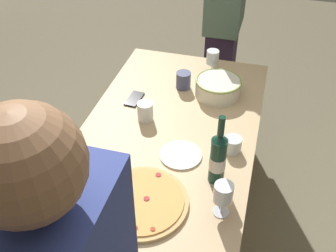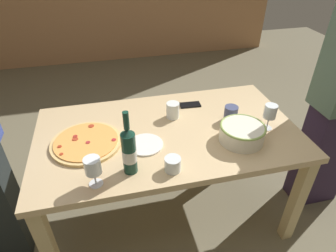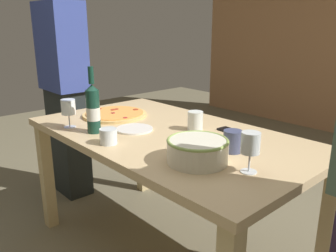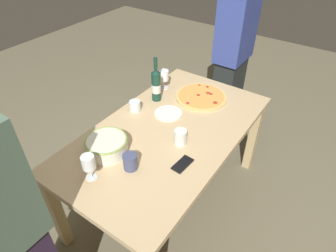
{
  "view_description": "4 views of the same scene",
  "coord_description": "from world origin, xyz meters",
  "px_view_note": "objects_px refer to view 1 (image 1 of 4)",
  "views": [
    {
      "loc": [
        -1.52,
        -0.42,
        2.08
      ],
      "look_at": [
        0.0,
        0.0,
        0.79
      ],
      "focal_mm": 42.75,
      "sensor_mm": 36.0,
      "label": 1
    },
    {
      "loc": [
        -0.33,
        -1.4,
        1.79
      ],
      "look_at": [
        0.0,
        0.0,
        0.79
      ],
      "focal_mm": 30.89,
      "sensor_mm": 36.0,
      "label": 2
    },
    {
      "loc": [
        1.33,
        -1.2,
        1.32
      ],
      "look_at": [
        0.0,
        0.0,
        0.79
      ],
      "focal_mm": 37.11,
      "sensor_mm": 36.0,
      "label": 3
    },
    {
      "loc": [
        1.28,
        0.89,
        2.02
      ],
      "look_at": [
        0.0,
        0.0,
        0.79
      ],
      "focal_mm": 31.03,
      "sensor_mm": 36.0,
      "label": 4
    }
  ],
  "objects_px": {
    "person_host": "(224,23)",
    "serving_bowl": "(218,87)",
    "cup_amber": "(233,145)",
    "cup_spare": "(183,80)",
    "dining_table": "(168,145)",
    "wine_glass_near_pizza": "(223,194)",
    "cell_phone": "(134,99)",
    "pizza": "(141,202)",
    "wine_bottle": "(218,158)",
    "wine_glass_by_bottle": "(213,58)",
    "cup_ceramic": "(145,111)",
    "side_plate": "(181,155)"
  },
  "relations": [
    {
      "from": "person_host",
      "to": "serving_bowl",
      "type": "bearing_deg",
      "value": 11.83
    },
    {
      "from": "cup_amber",
      "to": "cup_spare",
      "type": "bearing_deg",
      "value": 37.3
    },
    {
      "from": "dining_table",
      "to": "wine_glass_near_pizza",
      "type": "bearing_deg",
      "value": -141.8
    },
    {
      "from": "cup_amber",
      "to": "cell_phone",
      "type": "xyz_separation_m",
      "value": [
        0.28,
        0.6,
        -0.03
      ]
    },
    {
      "from": "dining_table",
      "to": "person_host",
      "type": "bearing_deg",
      "value": -4.93
    },
    {
      "from": "pizza",
      "to": "wine_glass_near_pizza",
      "type": "relative_size",
      "value": 2.51
    },
    {
      "from": "wine_glass_near_pizza",
      "to": "cup_spare",
      "type": "xyz_separation_m",
      "value": [
        0.86,
        0.37,
        -0.06
      ]
    },
    {
      "from": "wine_glass_near_pizza",
      "to": "cell_phone",
      "type": "distance_m",
      "value": 0.91
    },
    {
      "from": "wine_bottle",
      "to": "wine_glass_by_bottle",
      "type": "distance_m",
      "value": 0.89
    },
    {
      "from": "cup_ceramic",
      "to": "wine_glass_near_pizza",
      "type": "bearing_deg",
      "value": -136.03
    },
    {
      "from": "dining_table",
      "to": "wine_glass_by_bottle",
      "type": "distance_m",
      "value": 0.65
    },
    {
      "from": "serving_bowl",
      "to": "wine_bottle",
      "type": "bearing_deg",
      "value": -170.83
    },
    {
      "from": "dining_table",
      "to": "cup_amber",
      "type": "bearing_deg",
      "value": -99.45
    },
    {
      "from": "cup_spare",
      "to": "cell_phone",
      "type": "xyz_separation_m",
      "value": [
        -0.2,
        0.24,
        -0.05
      ]
    },
    {
      "from": "cup_amber",
      "to": "person_host",
      "type": "height_order",
      "value": "person_host"
    },
    {
      "from": "wine_glass_by_bottle",
      "to": "person_host",
      "type": "distance_m",
      "value": 0.54
    },
    {
      "from": "wine_bottle",
      "to": "cup_ceramic",
      "type": "xyz_separation_m",
      "value": [
        0.33,
        0.44,
        -0.08
      ]
    },
    {
      "from": "side_plate",
      "to": "pizza",
      "type": "bearing_deg",
      "value": 164.45
    },
    {
      "from": "pizza",
      "to": "wine_bottle",
      "type": "height_order",
      "value": "wine_bottle"
    },
    {
      "from": "serving_bowl",
      "to": "pizza",
      "type": "bearing_deg",
      "value": 168.89
    },
    {
      "from": "wine_bottle",
      "to": "cup_amber",
      "type": "distance_m",
      "value": 0.24
    },
    {
      "from": "cell_phone",
      "to": "wine_glass_near_pizza",
      "type": "bearing_deg",
      "value": -43.6
    },
    {
      "from": "pizza",
      "to": "cell_phone",
      "type": "bearing_deg",
      "value": 21.24
    },
    {
      "from": "cup_spare",
      "to": "person_host",
      "type": "relative_size",
      "value": 0.06
    },
    {
      "from": "wine_bottle",
      "to": "wine_glass_by_bottle",
      "type": "bearing_deg",
      "value": 11.77
    },
    {
      "from": "cup_spare",
      "to": "dining_table",
      "type": "bearing_deg",
      "value": -177.21
    },
    {
      "from": "wine_bottle",
      "to": "cell_phone",
      "type": "relative_size",
      "value": 2.47
    },
    {
      "from": "dining_table",
      "to": "serving_bowl",
      "type": "xyz_separation_m",
      "value": [
        0.39,
        -0.19,
        0.15
      ]
    },
    {
      "from": "person_host",
      "to": "wine_glass_near_pizza",
      "type": "bearing_deg",
      "value": 13.92
    },
    {
      "from": "wine_bottle",
      "to": "cup_amber",
      "type": "height_order",
      "value": "wine_bottle"
    },
    {
      "from": "cup_amber",
      "to": "side_plate",
      "type": "bearing_deg",
      "value": 113.72
    },
    {
      "from": "wine_glass_by_bottle",
      "to": "wine_bottle",
      "type": "bearing_deg",
      "value": -168.23
    },
    {
      "from": "wine_glass_near_pizza",
      "to": "cup_spare",
      "type": "distance_m",
      "value": 0.94
    },
    {
      "from": "wine_bottle",
      "to": "cup_spare",
      "type": "relative_size",
      "value": 3.51
    },
    {
      "from": "dining_table",
      "to": "side_plate",
      "type": "height_order",
      "value": "side_plate"
    },
    {
      "from": "side_plate",
      "to": "person_host",
      "type": "distance_m",
      "value": 1.31
    },
    {
      "from": "wine_glass_by_bottle",
      "to": "cup_spare",
      "type": "xyz_separation_m",
      "value": [
        -0.19,
        0.14,
        -0.06
      ]
    },
    {
      "from": "wine_glass_near_pizza",
      "to": "cup_amber",
      "type": "bearing_deg",
      "value": 1.4
    },
    {
      "from": "cup_ceramic",
      "to": "person_host",
      "type": "height_order",
      "value": "person_host"
    },
    {
      "from": "dining_table",
      "to": "wine_glass_near_pizza",
      "type": "xyz_separation_m",
      "value": [
        -0.44,
        -0.35,
        0.2
      ]
    },
    {
      "from": "pizza",
      "to": "wine_glass_near_pizza",
      "type": "distance_m",
      "value": 0.35
    },
    {
      "from": "dining_table",
      "to": "person_host",
      "type": "distance_m",
      "value": 1.16
    },
    {
      "from": "dining_table",
      "to": "serving_bowl",
      "type": "distance_m",
      "value": 0.46
    },
    {
      "from": "cell_phone",
      "to": "person_host",
      "type": "height_order",
      "value": "person_host"
    },
    {
      "from": "wine_bottle",
      "to": "cell_phone",
      "type": "bearing_deg",
      "value": 48.72
    },
    {
      "from": "side_plate",
      "to": "cell_phone",
      "type": "bearing_deg",
      "value": 44.01
    },
    {
      "from": "cup_spare",
      "to": "cup_ceramic",
      "type": "bearing_deg",
      "value": 160.77
    },
    {
      "from": "wine_bottle",
      "to": "side_plate",
      "type": "xyz_separation_m",
      "value": [
        0.11,
        0.19,
        -0.13
      ]
    },
    {
      "from": "wine_bottle",
      "to": "person_host",
      "type": "relative_size",
      "value": 0.21
    },
    {
      "from": "dining_table",
      "to": "cell_phone",
      "type": "bearing_deg",
      "value": 49.59
    }
  ]
}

